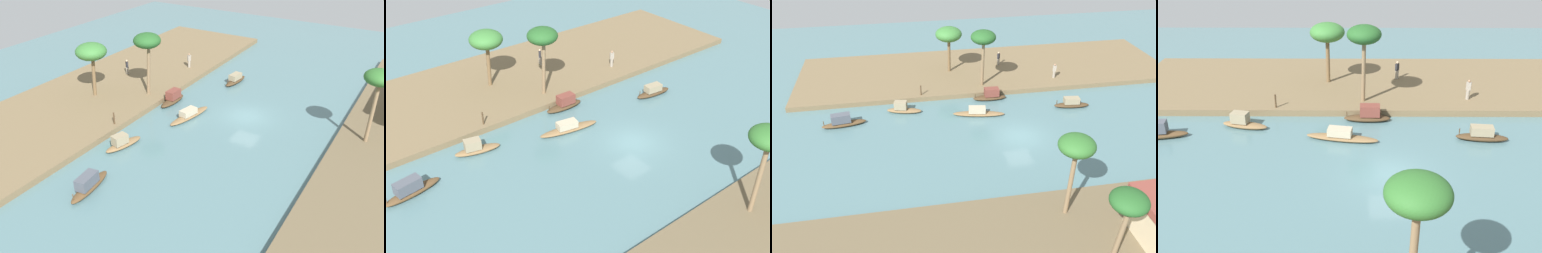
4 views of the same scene
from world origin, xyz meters
TOP-DOWN VIEW (x-y plane):
  - river_water at (0.00, 0.00)m, footprint 75.65×75.65m
  - riverbank_left at (0.00, -15.28)m, footprint 45.08×13.49m
  - sampan_midstream at (1.09, -7.73)m, footprint 3.65×1.15m
  - sampan_downstream_large at (-6.96, -4.56)m, footprint 3.78×1.35m
  - sampan_open_hull at (3.10, -4.55)m, footprint 5.35×1.92m
  - sampan_upstream_small at (10.61, -6.53)m, footprint 3.71×1.75m
  - person_on_near_bank at (-1.86, -15.93)m, footprint 0.46×0.46m
  - person_by_mooring at (-7.36, -10.93)m, footprint 0.46×0.39m
  - mooring_post at (8.51, -9.12)m, footprint 0.14×0.14m
  - palm_tree_left_near at (1.43, -10.37)m, footprint 2.74×2.74m
  - palm_tree_left_far at (4.56, -14.93)m, footprint 3.09×3.09m
  - palm_tree_right_tall at (0.06, 10.89)m, footprint 2.42×2.42m

SIDE VIEW (x-z plane):
  - river_water at x=0.00m, z-range 0.00..0.00m
  - riverbank_left at x=0.00m, z-range 0.00..0.54m
  - sampan_open_hull at x=3.10m, z-range -0.14..0.80m
  - sampan_downstream_large at x=-6.96m, z-range -0.13..0.99m
  - sampan_upstream_small at x=10.61m, z-range -0.19..1.05m
  - sampan_midstream at x=1.09m, z-range -0.17..1.18m
  - mooring_post at x=8.51m, z-range 0.54..1.66m
  - person_on_near_bank at x=-1.86m, z-range 0.44..2.13m
  - person_by_mooring at x=-7.36m, z-range 0.49..2.23m
  - palm_tree_left_far at x=4.56m, z-range 2.36..7.89m
  - palm_tree_right_tall at x=0.06m, z-range 2.85..9.21m
  - palm_tree_left_near at x=1.43m, z-range 2.85..9.26m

